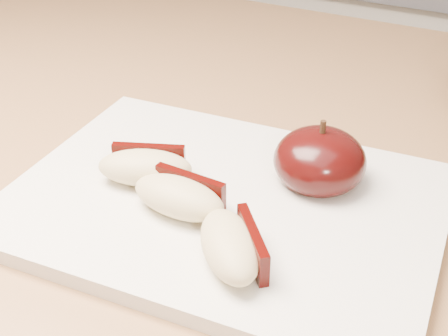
% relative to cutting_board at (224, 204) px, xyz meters
% --- Properties ---
extents(back_cabinet, '(2.40, 0.62, 0.94)m').
position_rel_cutting_board_xyz_m(back_cabinet, '(-0.05, 0.83, -0.44)').
color(back_cabinet, silver).
rests_on(back_cabinet, ground).
extents(cutting_board, '(0.32, 0.24, 0.01)m').
position_rel_cutting_board_xyz_m(cutting_board, '(0.00, 0.00, 0.00)').
color(cutting_board, silver).
rests_on(cutting_board, island_counter).
extents(apple_half, '(0.07, 0.07, 0.06)m').
position_rel_cutting_board_xyz_m(apple_half, '(0.05, 0.05, 0.02)').
color(apple_half, black).
rests_on(apple_half, cutting_board).
extents(apple_wedge_a, '(0.08, 0.06, 0.03)m').
position_rel_cutting_board_xyz_m(apple_wedge_a, '(-0.06, -0.01, 0.02)').
color(apple_wedge_a, tan).
rests_on(apple_wedge_a, cutting_board).
extents(apple_wedge_b, '(0.07, 0.04, 0.03)m').
position_rel_cutting_board_xyz_m(apple_wedge_b, '(-0.02, -0.03, 0.02)').
color(apple_wedge_b, tan).
rests_on(apple_wedge_b, cutting_board).
extents(apple_wedge_c, '(0.07, 0.08, 0.03)m').
position_rel_cutting_board_xyz_m(apple_wedge_c, '(0.04, -0.06, 0.02)').
color(apple_wedge_c, tan).
rests_on(apple_wedge_c, cutting_board).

